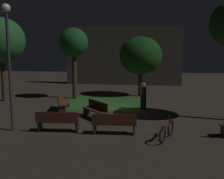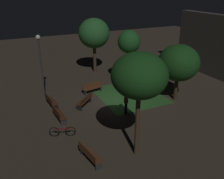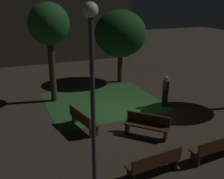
% 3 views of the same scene
% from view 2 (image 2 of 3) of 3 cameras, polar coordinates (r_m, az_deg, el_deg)
% --- Properties ---
extents(ground_plane, '(60.00, 60.00, 0.00)m').
position_cam_2_polar(ground_plane, '(20.52, 0.67, -2.53)').
color(ground_plane, '#3D3328').
extents(grass_lawn, '(5.84, 5.15, 0.01)m').
position_cam_2_polar(grass_lawn, '(21.55, 3.93, -1.27)').
color(grass_lawn, '#2D6028').
rests_on(grass_lawn, ground).
extents(bench_lawn_edge, '(1.83, 0.62, 0.88)m').
position_cam_2_polar(bench_lawn_edge, '(19.93, -13.85, -2.52)').
color(bench_lawn_edge, '#422314').
rests_on(bench_lawn_edge, ground).
extents(bench_back_row, '(1.83, 0.60, 0.88)m').
position_cam_2_polar(bench_back_row, '(17.83, -12.18, -5.53)').
color(bench_back_row, '#422314').
rests_on(bench_back_row, ground).
extents(bench_front_left, '(0.82, 1.86, 0.88)m').
position_cam_2_polar(bench_front_left, '(21.90, -4.58, 0.48)').
color(bench_front_left, '#512D19').
rests_on(bench_front_left, ground).
extents(bench_corner, '(1.85, 0.77, 0.88)m').
position_cam_2_polar(bench_corner, '(13.75, -5.18, -14.55)').
color(bench_corner, '#512D19').
rests_on(bench_corner, ground).
extents(bench_front_right, '(1.58, 1.64, 0.88)m').
position_cam_2_polar(bench_front_right, '(19.51, -6.21, -2.52)').
color(bench_front_right, '#422314').
rests_on(bench_front_right, ground).
extents(tree_lawn_side, '(3.18, 3.18, 5.72)m').
position_cam_2_polar(tree_lawn_side, '(26.25, -4.14, 12.65)').
color(tree_lawn_side, '#423021').
rests_on(tree_lawn_side, ground).
extents(tree_left_canopy, '(2.86, 2.86, 5.87)m').
position_cam_2_polar(tree_left_canopy, '(12.36, 6.30, 3.07)').
color(tree_left_canopy, '#423021').
rests_on(tree_left_canopy, ground).
extents(tree_right_canopy, '(3.25, 3.25, 4.59)m').
position_cam_2_polar(tree_right_canopy, '(20.31, 14.99, 5.89)').
color(tree_right_canopy, '#38281C').
rests_on(tree_right_canopy, ground).
extents(tree_tall_center, '(2.05, 2.05, 5.11)m').
position_cam_2_polar(tree_tall_center, '(22.81, 3.91, 10.61)').
color(tree_tall_center, '#423021').
rests_on(tree_tall_center, ground).
extents(lamp_post_plaza_east, '(0.36, 0.36, 5.25)m').
position_cam_2_polar(lamp_post_plaza_east, '(20.74, -16.10, 7.16)').
color(lamp_post_plaza_east, '#333338').
rests_on(lamp_post_plaza_east, ground).
extents(bicycle, '(0.66, 1.58, 0.93)m').
position_cam_2_polar(bicycle, '(16.09, -11.29, -9.38)').
color(bicycle, black).
rests_on(bicycle, ground).
extents(pedestrian, '(0.34, 0.32, 1.61)m').
position_cam_2_polar(pedestrian, '(18.25, 3.24, -3.00)').
color(pedestrian, black).
rests_on(pedestrian, ground).
extents(building_wall_backdrop, '(12.28, 0.80, 6.15)m').
position_cam_2_polar(building_wall_backdrop, '(26.79, 24.24, 8.56)').
color(building_wall_backdrop, '#4C4742').
rests_on(building_wall_backdrop, ground).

